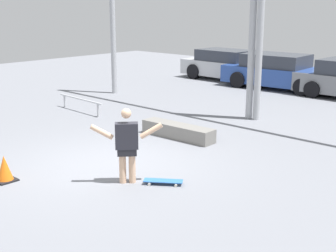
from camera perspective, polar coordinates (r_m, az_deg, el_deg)
The scene contains 8 objects.
ground_plane at distance 10.11m, azimuth -7.23°, elevation -4.66°, with size 36.00×36.00×0.00m, color slate.
skateboarder at distance 8.83m, azimuth -5.04°, elevation -2.08°, with size 0.99×1.07×1.45m.
skateboard at distance 8.94m, azimuth -0.59°, elevation -6.72°, with size 0.73×0.60×0.08m.
grind_box at distance 11.96m, azimuth 1.20°, elevation -0.62°, with size 2.07×0.47×0.35m, color slate.
grind_rail at distance 15.10m, azimuth -10.62°, elevation 3.00°, with size 2.28×0.19×0.44m.
parked_car_silver at distance 21.41m, azimuth 7.20°, elevation 7.36°, with size 4.31×1.96×1.35m.
parked_car_blue at distance 19.57m, azimuth 13.30°, elevation 6.45°, with size 4.55×2.22×1.38m.
traffic_cone at distance 9.57m, azimuth -19.30°, elevation -4.95°, with size 0.38×0.38×0.51m.
Camera 1 is at (7.34, -6.11, 3.31)m, focal length 50.00 mm.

